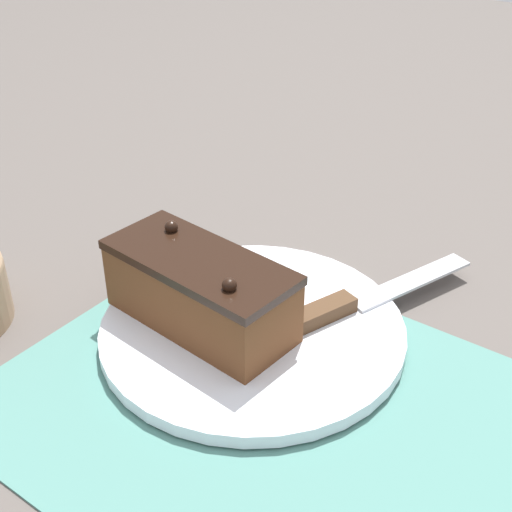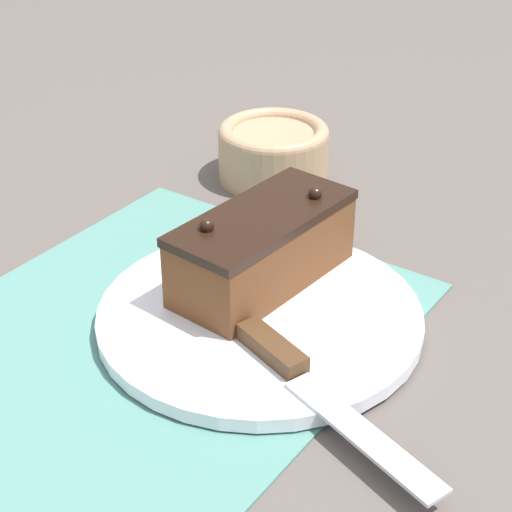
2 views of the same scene
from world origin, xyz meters
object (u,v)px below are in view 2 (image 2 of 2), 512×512
at_px(cake_plate, 260,316).
at_px(serving_knife, 301,374).
at_px(small_bowl, 273,150).
at_px(chocolate_cake, 263,247).

bearing_deg(cake_plate, serving_knife, -126.75).
relative_size(cake_plate, small_bowl, 2.22).
relative_size(serving_knife, small_bowl, 1.69).
bearing_deg(small_bowl, serving_knife, -143.06).
distance_m(chocolate_cake, small_bowl, 0.24).
xyz_separation_m(cake_plate, serving_knife, (-0.06, -0.08, 0.01)).
height_order(cake_plate, serving_knife, serving_knife).
distance_m(cake_plate, serving_knife, 0.09).
height_order(chocolate_cake, serving_knife, chocolate_cake).
bearing_deg(chocolate_cake, cake_plate, -148.39).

